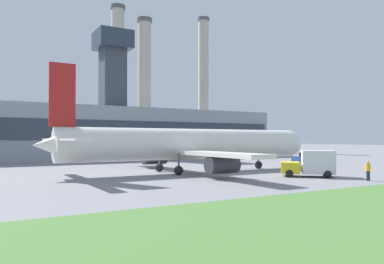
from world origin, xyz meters
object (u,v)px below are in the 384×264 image
(pushback_tug, at_px, (306,160))
(baggage_truck, at_px, (311,164))
(airplane, at_px, (188,145))
(ground_crew_person, at_px, (368,170))

(pushback_tug, height_order, baggage_truck, baggage_truck)
(airplane, distance_m, pushback_tug, 18.32)
(pushback_tug, bearing_deg, ground_crew_person, -120.52)
(baggage_truck, bearing_deg, pushback_tug, 44.75)
(pushback_tug, height_order, ground_crew_person, pushback_tug)
(airplane, xyz_separation_m, baggage_truck, (7.73, -9.91, -1.73))
(baggage_truck, bearing_deg, airplane, 127.96)
(pushback_tug, distance_m, baggage_truck, 14.72)
(pushback_tug, bearing_deg, airplane, -178.59)
(pushback_tug, relative_size, ground_crew_person, 2.21)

